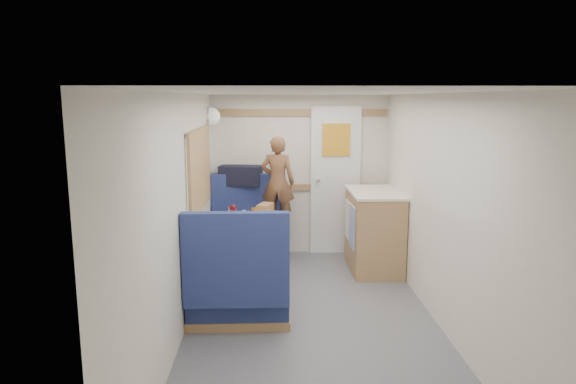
{
  "coord_description": "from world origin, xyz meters",
  "views": [
    {
      "loc": [
        -0.36,
        -4.13,
        1.96
      ],
      "look_at": [
        -0.19,
        0.9,
        1.03
      ],
      "focal_mm": 32.0,
      "sensor_mm": 36.0,
      "label": 1
    }
  ],
  "objects_px": {
    "dinette_table": "(243,235)",
    "pepper_grinder": "(240,218)",
    "salt_grinder": "(244,214)",
    "bench_near": "(238,291)",
    "cheese_block": "(245,223)",
    "tumbler_right": "(250,215)",
    "person": "(278,182)",
    "beer_glass": "(255,213)",
    "tumbler_left": "(218,225)",
    "dome_light": "(211,116)",
    "tray": "(259,228)",
    "tumbler_mid": "(231,211)",
    "wine_glass": "(233,209)",
    "bread_loaf": "(265,208)",
    "bench_far": "(247,238)",
    "galley_counter": "(374,230)",
    "orange_fruit": "(259,220)",
    "duffel_bag": "(241,175)"
  },
  "relations": [
    {
      "from": "dinette_table",
      "to": "bench_near",
      "type": "xyz_separation_m",
      "value": [
        -0.0,
        -0.86,
        -0.27
      ]
    },
    {
      "from": "bench_near",
      "to": "tumbler_left",
      "type": "bearing_deg",
      "value": 114.06
    },
    {
      "from": "bench_far",
      "to": "bench_near",
      "type": "relative_size",
      "value": 1.0
    },
    {
      "from": "dome_light",
      "to": "beer_glass",
      "type": "distance_m",
      "value": 1.33
    },
    {
      "from": "pepper_grinder",
      "to": "galley_counter",
      "type": "bearing_deg",
      "value": 23.33
    },
    {
      "from": "wine_glass",
      "to": "bread_loaf",
      "type": "distance_m",
      "value": 0.49
    },
    {
      "from": "bench_far",
      "to": "person",
      "type": "relative_size",
      "value": 0.97
    },
    {
      "from": "dome_light",
      "to": "pepper_grinder",
      "type": "xyz_separation_m",
      "value": [
        0.36,
        -0.94,
        -0.98
      ]
    },
    {
      "from": "orange_fruit",
      "to": "beer_glass",
      "type": "bearing_deg",
      "value": 100.04
    },
    {
      "from": "duffel_bag",
      "to": "tumbler_mid",
      "type": "distance_m",
      "value": 0.92
    },
    {
      "from": "person",
      "to": "beer_glass",
      "type": "distance_m",
      "value": 0.75
    },
    {
      "from": "tumbler_right",
      "to": "bench_near",
      "type": "bearing_deg",
      "value": -94.67
    },
    {
      "from": "dome_light",
      "to": "tray",
      "type": "relative_size",
      "value": 0.56
    },
    {
      "from": "dome_light",
      "to": "tumbler_left",
      "type": "xyz_separation_m",
      "value": [
        0.17,
        -1.23,
        -0.98
      ]
    },
    {
      "from": "dinette_table",
      "to": "bread_loaf",
      "type": "relative_size",
      "value": 3.95
    },
    {
      "from": "bench_far",
      "to": "pepper_grinder",
      "type": "distance_m",
      "value": 1.07
    },
    {
      "from": "galley_counter",
      "to": "salt_grinder",
      "type": "bearing_deg",
      "value": -163.43
    },
    {
      "from": "galley_counter",
      "to": "pepper_grinder",
      "type": "bearing_deg",
      "value": -156.67
    },
    {
      "from": "cheese_block",
      "to": "salt_grinder",
      "type": "height_order",
      "value": "salt_grinder"
    },
    {
      "from": "beer_glass",
      "to": "dinette_table",
      "type": "bearing_deg",
      "value": -137.18
    },
    {
      "from": "tumbler_mid",
      "to": "dome_light",
      "type": "bearing_deg",
      "value": 112.68
    },
    {
      "from": "wine_glass",
      "to": "beer_glass",
      "type": "distance_m",
      "value": 0.25
    },
    {
      "from": "pepper_grinder",
      "to": "tumbler_left",
      "type": "bearing_deg",
      "value": -124.49
    },
    {
      "from": "salt_grinder",
      "to": "bench_near",
      "type": "bearing_deg",
      "value": -90.38
    },
    {
      "from": "person",
      "to": "wine_glass",
      "type": "relative_size",
      "value": 6.45
    },
    {
      "from": "cheese_block",
      "to": "bread_loaf",
      "type": "distance_m",
      "value": 0.66
    },
    {
      "from": "cheese_block",
      "to": "beer_glass",
      "type": "distance_m",
      "value": 0.38
    },
    {
      "from": "tumbler_mid",
      "to": "wine_glass",
      "type": "bearing_deg",
      "value": -81.41
    },
    {
      "from": "beer_glass",
      "to": "tumbler_left",
      "type": "bearing_deg",
      "value": -124.78
    },
    {
      "from": "tumbler_mid",
      "to": "bench_near",
      "type": "bearing_deg",
      "value": -83.12
    },
    {
      "from": "dinette_table",
      "to": "salt_grinder",
      "type": "xyz_separation_m",
      "value": [
        0.01,
        0.12,
        0.19
      ]
    },
    {
      "from": "cheese_block",
      "to": "tumbler_left",
      "type": "bearing_deg",
      "value": -155.13
    },
    {
      "from": "tumbler_right",
      "to": "pepper_grinder",
      "type": "bearing_deg",
      "value": -129.17
    },
    {
      "from": "dinette_table",
      "to": "pepper_grinder",
      "type": "height_order",
      "value": "pepper_grinder"
    },
    {
      "from": "wine_glass",
      "to": "tumbler_mid",
      "type": "height_order",
      "value": "wine_glass"
    },
    {
      "from": "dome_light",
      "to": "tumbler_mid",
      "type": "distance_m",
      "value": 1.18
    },
    {
      "from": "tumbler_left",
      "to": "tumbler_mid",
      "type": "distance_m",
      "value": 0.61
    },
    {
      "from": "bench_far",
      "to": "bread_loaf",
      "type": "height_order",
      "value": "bench_far"
    },
    {
      "from": "duffel_bag",
      "to": "tumbler_left",
      "type": "height_order",
      "value": "duffel_bag"
    },
    {
      "from": "bench_near",
      "to": "tumbler_left",
      "type": "height_order",
      "value": "bench_near"
    },
    {
      "from": "galley_counter",
      "to": "wine_glass",
      "type": "relative_size",
      "value": 5.48
    },
    {
      "from": "duffel_bag",
      "to": "cheese_block",
      "type": "bearing_deg",
      "value": -74.09
    },
    {
      "from": "cheese_block",
      "to": "salt_grinder",
      "type": "xyz_separation_m",
      "value": [
        -0.03,
        0.37,
        0.0
      ]
    },
    {
      "from": "dinette_table",
      "to": "orange_fruit",
      "type": "distance_m",
      "value": 0.34
    },
    {
      "from": "bread_loaf",
      "to": "dinette_table",
      "type": "bearing_deg",
      "value": -120.96
    },
    {
      "from": "pepper_grinder",
      "to": "salt_grinder",
      "type": "height_order",
      "value": "pepper_grinder"
    },
    {
      "from": "pepper_grinder",
      "to": "bench_near",
      "type": "bearing_deg",
      "value": -88.09
    },
    {
      "from": "tumbler_right",
      "to": "orange_fruit",
      "type": "bearing_deg",
      "value": -66.83
    },
    {
      "from": "bench_far",
      "to": "pepper_grinder",
      "type": "relative_size",
      "value": 11.04
    },
    {
      "from": "cheese_block",
      "to": "tumbler_right",
      "type": "bearing_deg",
      "value": 82.18
    }
  ]
}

